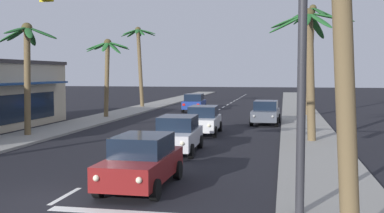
% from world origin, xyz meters
% --- Properties ---
extents(ground_plane, '(220.00, 220.00, 0.00)m').
position_xyz_m(ground_plane, '(0.00, 0.00, 0.00)').
color(ground_plane, black).
extents(sidewalk_right, '(3.20, 110.00, 0.14)m').
position_xyz_m(sidewalk_right, '(7.80, 20.00, 0.07)').
color(sidewalk_right, gray).
rests_on(sidewalk_right, ground).
extents(sidewalk_left, '(3.20, 110.00, 0.14)m').
position_xyz_m(sidewalk_left, '(-7.80, 20.00, 0.07)').
color(sidewalk_left, gray).
rests_on(sidewalk_left, ground).
extents(lane_markings, '(4.28, 87.89, 0.01)m').
position_xyz_m(lane_markings, '(0.41, 20.18, 0.00)').
color(lane_markings, silver).
rests_on(lane_markings, ground).
extents(traffic_signal_mast, '(10.75, 0.41, 7.55)m').
position_xyz_m(traffic_signal_mast, '(3.57, -0.23, 5.36)').
color(traffic_signal_mast, '#2D2D33').
rests_on(traffic_signal_mast, ground).
extents(sedan_lead_at_stop_bar, '(1.97, 4.46, 1.68)m').
position_xyz_m(sedan_lead_at_stop_bar, '(1.93, 2.13, 0.85)').
color(sedan_lead_at_stop_bar, maroon).
rests_on(sedan_lead_at_stop_bar, ground).
extents(sedan_third_in_queue, '(2.06, 4.49, 1.68)m').
position_xyz_m(sedan_third_in_queue, '(1.57, 8.88, 0.85)').
color(sedan_third_in_queue, silver).
rests_on(sedan_third_in_queue, ground).
extents(sedan_fifth_in_queue, '(2.06, 4.50, 1.68)m').
position_xyz_m(sedan_fifth_in_queue, '(1.63, 15.63, 0.85)').
color(sedan_fifth_in_queue, silver).
rests_on(sedan_fifth_in_queue, ground).
extents(sedan_oncoming_far, '(2.10, 4.51, 1.68)m').
position_xyz_m(sedan_oncoming_far, '(-2.01, 31.87, 0.85)').
color(sedan_oncoming_far, navy).
rests_on(sedan_oncoming_far, ground).
extents(sedan_parked_nearest_kerb, '(2.06, 4.50, 1.68)m').
position_xyz_m(sedan_parked_nearest_kerb, '(5.10, 21.84, 0.85)').
color(sedan_parked_nearest_kerb, '#4C515B').
rests_on(sedan_parked_nearest_kerb, ground).
extents(palm_left_second, '(3.42, 3.38, 6.49)m').
position_xyz_m(palm_left_second, '(-7.92, 12.35, 4.62)').
color(palm_left_second, brown).
rests_on(palm_left_second, ground).
extents(palm_left_third, '(3.61, 3.49, 6.39)m').
position_xyz_m(palm_left_third, '(-7.58, 23.85, 4.68)').
color(palm_left_third, brown).
rests_on(palm_left_third, ground).
extents(palm_left_farthest, '(3.76, 3.79, 8.45)m').
position_xyz_m(palm_left_farthest, '(-8.52, 35.34, 5.88)').
color(palm_left_farthest, brown).
rests_on(palm_left_farthest, ground).
extents(palm_right_nearest, '(4.44, 4.23, 7.01)m').
position_xyz_m(palm_right_nearest, '(7.47, -2.54, 4.96)').
color(palm_right_nearest, brown).
rests_on(palm_right_nearest, ground).
extents(palm_right_second, '(4.39, 4.17, 7.00)m').
position_xyz_m(palm_right_second, '(7.62, 13.08, 4.78)').
color(palm_right_second, brown).
rests_on(palm_right_second, ground).
extents(palm_right_third, '(4.06, 4.26, 9.33)m').
position_xyz_m(palm_right_third, '(8.53, 28.69, 6.32)').
color(palm_right_third, brown).
rests_on(palm_right_third, ground).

